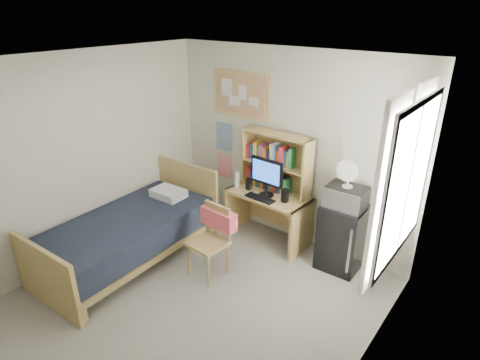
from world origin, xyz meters
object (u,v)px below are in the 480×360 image
Objects in this scene: bulletin_board at (241,94)px; speaker_right at (285,196)px; desk at (268,217)px; desk_fan at (349,175)px; mini_fridge at (342,237)px; monitor at (267,178)px; bed at (129,239)px; microwave at (346,197)px; speaker_left at (249,184)px; desk_chair at (208,243)px.

bulletin_board is 1.54m from speaker_right.
desk is 1.41m from desk_fan.
desk_fan is (1.08, 0.01, 0.91)m from desk.
mini_fridge is at bearing 10.27° from speaker_right.
speaker_right is at bearing -19.88° from bulletin_board.
monitor reaches higher than mini_fridge.
bed is 4.85× the size of microwave.
microwave is at bearing 8.82° from speaker_right.
bed is at bearing -126.21° from monitor.
bulletin_board reaches higher than monitor.
microwave is (1.38, 0.06, 0.19)m from speaker_left.
bed is at bearing -133.06° from speaker_right.
desk is at bearing 11.31° from speaker_left.
bulletin_board reaches higher than mini_fridge.
bulletin_board is 1.11× the size of mini_fridge.
monitor is at bearing 49.26° from bed.
bulletin_board is 2.11m from desk_chair.
bed is at bearing -147.40° from microwave.
speaker_right is (-0.78, -0.11, 0.38)m from mini_fridge.
desk_chair is at bearing -138.32° from desk_fan.
microwave reaches higher than speaker_right.
speaker_left is at bearing 180.00° from monitor.
monitor is at bearing 86.47° from desk_chair.
speaker_left is 1.46m from desk_fan.
mini_fridge is 2.70m from bed.
mini_fridge is (1.78, -0.25, -1.50)m from bulletin_board.
desk is 1.25m from microwave.
speaker_left is (-0.30, -0.05, 0.44)m from desk.
desk_chair is 1.10m from bed.
microwave is at bearing -90.00° from mini_fridge.
desk_fan is at bearing 6.39° from monitor.
mini_fridge is at bearing 5.84° from speaker_left.
microwave is at bearing 32.00° from bed.
microwave is at bearing 0.00° from desk_fan.
desk_chair reaches higher than desk.
desk_fan reaches higher than mini_fridge.
bulletin_board is 1.05× the size of desk_chair.
desk_chair reaches higher than mini_fridge.
speaker_left reaches higher than bed.
mini_fridge is 0.39× the size of bed.
desk_fan is at bearing 32.00° from bed.
desk_fan is at bearing 46.23° from desk_chair.
speaker_left reaches higher than desk.
desk is at bearing 168.69° from speaker_right.
mini_fridge is at bearing 32.36° from bed.
microwave is at bearing 3.22° from desk.
desk is at bearing 90.00° from monitor.
monitor is at bearing -176.49° from mini_fridge.
speaker_left is 0.91× the size of speaker_right.
bed is 2.86m from desk_fan.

